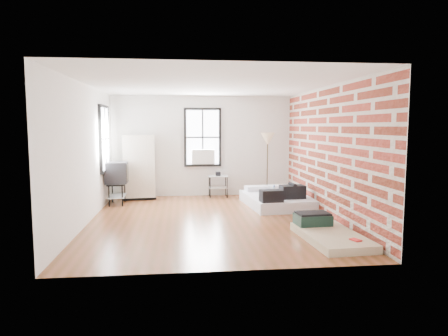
{
  "coord_description": "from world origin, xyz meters",
  "views": [
    {
      "loc": [
        -0.61,
        -8.21,
        1.96
      ],
      "look_at": [
        0.31,
        0.3,
        1.06
      ],
      "focal_mm": 32.0,
      "sensor_mm": 36.0,
      "label": 1
    }
  ],
  "objects": [
    {
      "name": "mattress_main",
      "position": [
        1.75,
        1.3,
        0.17
      ],
      "size": [
        1.63,
        2.1,
        0.63
      ],
      "rotation": [
        0.0,
        0.0,
        0.09
      ],
      "color": "white",
      "rests_on": "ground"
    },
    {
      "name": "floor_lamp",
      "position": [
        1.78,
        2.65,
        1.53
      ],
      "size": [
        0.38,
        0.38,
        1.78
      ],
      "color": "#312510",
      "rests_on": "ground"
    },
    {
      "name": "wardrobe",
      "position": [
        -1.73,
        2.65,
        0.86
      ],
      "size": [
        0.91,
        0.58,
        1.72
      ],
      "rotation": [
        0.0,
        0.0,
        0.1
      ],
      "color": "black",
      "rests_on": "ground"
    },
    {
      "name": "ground",
      "position": [
        0.0,
        0.0,
        0.0
      ],
      "size": [
        6.0,
        6.0,
        0.0
      ],
      "primitive_type": "plane",
      "color": "brown",
      "rests_on": "ground"
    },
    {
      "name": "room_shell",
      "position": [
        0.23,
        0.36,
        1.74
      ],
      "size": [
        5.02,
        6.02,
        2.8
      ],
      "color": "silver",
      "rests_on": "ground"
    },
    {
      "name": "tv_stand",
      "position": [
        -2.21,
        1.95,
        0.77
      ],
      "size": [
        0.56,
        0.77,
        1.07
      ],
      "rotation": [
        0.0,
        0.0,
        0.04
      ],
      "color": "black",
      "rests_on": "ground"
    },
    {
      "name": "side_table",
      "position": [
        0.41,
        2.72,
        0.48
      ],
      "size": [
        0.53,
        0.43,
        0.7
      ],
      "rotation": [
        0.0,
        0.0,
        0.0
      ],
      "color": "black",
      "rests_on": "ground"
    },
    {
      "name": "mattress_bare",
      "position": [
        1.92,
        -1.61,
        0.11
      ],
      "size": [
        1.0,
        1.75,
        0.37
      ],
      "rotation": [
        0.0,
        0.0,
        0.07
      ],
      "color": "tan",
      "rests_on": "ground"
    }
  ]
}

